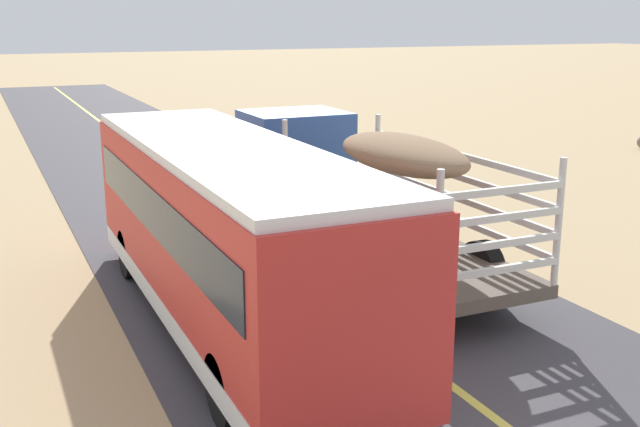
# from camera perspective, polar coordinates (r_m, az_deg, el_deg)

# --- Properties ---
(livestock_truck) EXTENTS (2.53, 9.70, 3.02)m
(livestock_truck) POSITION_cam_1_polar(r_m,az_deg,el_deg) (17.87, 0.81, 3.32)
(livestock_truck) COLOR #3359A5
(livestock_truck) RESTS_ON road_surface
(bus) EXTENTS (2.54, 10.00, 3.21)m
(bus) POSITION_cam_1_polar(r_m,az_deg,el_deg) (13.07, -7.02, -1.18)
(bus) COLOR red
(bus) RESTS_ON road_surface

